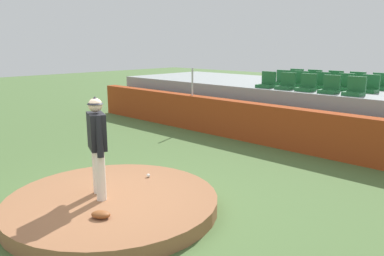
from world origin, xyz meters
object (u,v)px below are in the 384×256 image
Objects in this scene: stadium_chair_10 at (295,79)px; stadium_chair_13 at (356,83)px; stadium_chair_7 at (321,83)px; stadium_chair_2 at (307,86)px; stadium_chair_12 at (334,81)px; stadium_chair_8 at (344,85)px; stadium_chair_0 at (267,83)px; stadium_chair_5 at (282,81)px; stadium_chair_6 at (300,82)px; baseball at (148,175)px; stadium_chair_11 at (313,80)px; stadium_chair_14 at (379,85)px; stadium_chair_4 at (355,90)px; stadium_chair_9 at (369,87)px; fielding_glove at (101,215)px; stadium_chair_3 at (330,88)px; pitcher at (97,140)px; stadium_chair_1 at (286,84)px.

stadium_chair_10 and stadium_chair_13 have the same top height.
stadium_chair_7 is 1.00× the size of stadium_chair_10.
stadium_chair_2 is 1.00× the size of stadium_chair_12.
stadium_chair_0 is at bearing 23.60° from stadium_chair_8.
stadium_chair_6 is at bearing 178.15° from stadium_chair_5.
stadium_chair_11 is at bearing 93.08° from baseball.
stadium_chair_13 is 0.69m from stadium_chair_14.
baseball is 6.16m from stadium_chair_4.
stadium_chair_9 is at bearing -148.26° from stadium_chair_2.
fielding_glove is at bearing 84.25° from stadium_chair_9.
stadium_chair_14 is at bearing -156.05° from stadium_chair_6.
stadium_chair_3 is 1.00× the size of stadium_chair_7.
stadium_chair_8 is at bearing -156.40° from stadium_chair_0.
stadium_chair_10 is 1.38m from stadium_chair_12.
pitcher is at bearing 93.55° from stadium_chair_11.
stadium_chair_0 is 3.33m from stadium_chair_14.
stadium_chair_12 is at bearing -51.54° from stadium_chair_8.
pitcher reaches higher than stadium_chair_9.
baseball is 7.91m from stadium_chair_14.
stadium_chair_7 is (0.16, 7.90, 0.38)m from pitcher.
stadium_chair_5 is 1.00× the size of stadium_chair_10.
stadium_chair_4 is at bearing 146.97° from stadium_chair_10.
baseball is 7.72m from stadium_chair_12.
stadium_chair_1 is 1.00× the size of stadium_chair_7.
baseball is at bearing 73.65° from stadium_chair_4.
stadium_chair_12 is (-0.69, 1.81, 0.00)m from stadium_chair_3.
stadium_chair_5 is at bearing -23.45° from stadium_chair_3.
stadium_chair_6 is 1.18m from stadium_chair_12.
stadium_chair_2 is (0.15, 7.00, 0.38)m from pitcher.
stadium_chair_3 is at bearing 80.22° from baseball.
baseball is 6.84m from stadium_chair_7.
stadium_chair_3 is 1.00× the size of stadium_chair_12.
stadium_chair_4 is at bearing 161.58° from stadium_chair_5.
stadium_chair_4 is 2.77m from stadium_chair_11.
stadium_chair_7 is 1.00× the size of stadium_chair_11.
stadium_chair_3 and stadium_chair_9 have the same top height.
stadium_chair_7 is 1.62m from stadium_chair_10.
stadium_chair_1 is at bearing 51.82° from stadium_chair_13.
stadium_chair_5 is (-1.22, 7.88, 0.38)m from pitcher.
stadium_chair_6 is at bearing 52.36° from stadium_chair_12.
stadium_chair_0 is at bearing 91.14° from stadium_chair_5.
stadium_chair_1 and stadium_chair_6 have the same top height.
stadium_chair_8 is at bearing 53.53° from stadium_chair_14.
stadium_chair_9 is at bearing 129.08° from stadium_chair_13.
stadium_chair_12 is (0.01, 0.90, 0.00)m from stadium_chair_7.
stadium_chair_12 is (-0.72, 0.91, 0.00)m from stadium_chair_8.
stadium_chair_3 and stadium_chair_13 have the same top height.
pitcher reaches higher than stadium_chair_3.
stadium_chair_14 is (2.78, 0.05, 0.00)m from stadium_chair_10.
stadium_chair_11 is at bearing 1.95° from stadium_chair_12.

